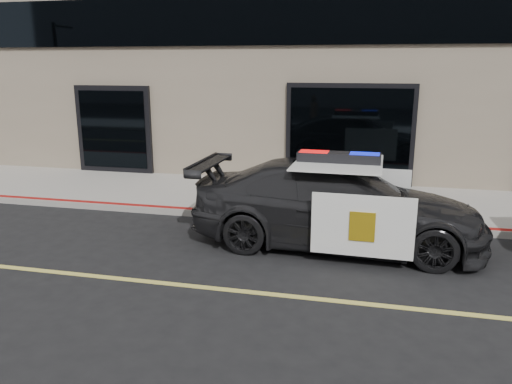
# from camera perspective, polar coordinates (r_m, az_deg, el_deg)

# --- Properties ---
(ground) EXTENTS (120.00, 120.00, 0.00)m
(ground) POSITION_cam_1_polar(r_m,az_deg,el_deg) (7.56, 15.23, -12.55)
(ground) COLOR black
(ground) RESTS_ON ground
(sidewalk_n) EXTENTS (60.00, 3.50, 0.15)m
(sidewalk_n) POSITION_cam_1_polar(r_m,az_deg,el_deg) (12.45, 14.52, -1.36)
(sidewalk_n) COLOR gray
(sidewalk_n) RESTS_ON ground
(police_car) EXTENTS (2.66, 5.57, 1.79)m
(police_car) POSITION_cam_1_polar(r_m,az_deg,el_deg) (9.54, 9.26, -1.34)
(police_car) COLOR black
(police_car) RESTS_ON ground
(fire_hydrant) EXTENTS (0.34, 0.48, 0.76)m
(fire_hydrant) POSITION_cam_1_polar(r_m,az_deg,el_deg) (11.84, -5.04, 0.39)
(fire_hydrant) COLOR white
(fire_hydrant) RESTS_ON sidewalk_n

